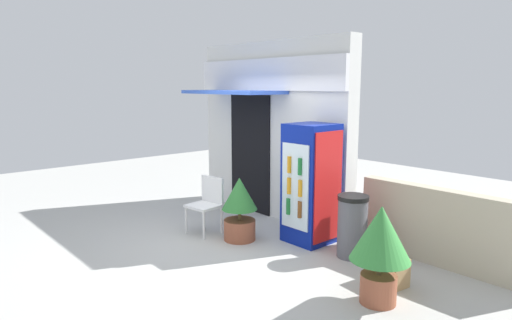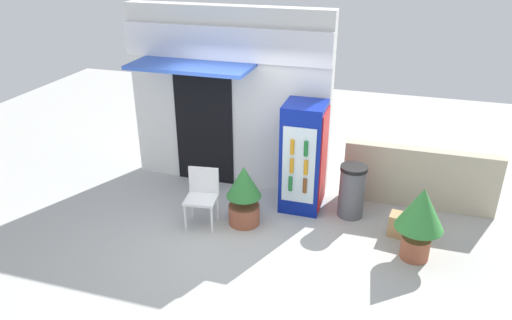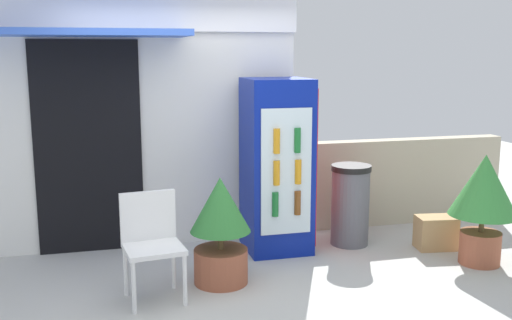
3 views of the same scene
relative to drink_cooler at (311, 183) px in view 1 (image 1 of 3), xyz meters
name	(u,v)px [view 1 (image 1 of 3)]	position (x,y,z in m)	size (l,w,h in m)	color
ground	(216,243)	(-0.85, -1.13, -0.89)	(16.00, 16.00, 0.00)	#B2B2AD
storefront_building	(270,127)	(-1.47, 0.54, 0.70)	(3.50, 1.13, 3.08)	silver
drink_cooler	(311,183)	(0.00, 0.00, 0.00)	(0.65, 0.72, 1.78)	navy
plastic_chair	(207,201)	(-1.36, -0.92, -0.37)	(0.52, 0.49, 0.89)	white
potted_plant_near_shop	(240,206)	(-0.74, -0.76, -0.36)	(0.54, 0.54, 0.96)	#995138
potted_plant_curbside	(380,242)	(1.79, -0.92, -0.20)	(0.65, 0.65, 1.08)	#995138
trash_bin	(352,226)	(0.80, -0.05, -0.45)	(0.42, 0.42, 0.86)	#595960
stone_boundary_wall	(446,229)	(1.80, 0.58, -0.38)	(2.41, 0.21, 1.01)	#B7AD93
cardboard_box	(389,270)	(1.61, -0.41, -0.72)	(0.40, 0.26, 0.34)	tan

